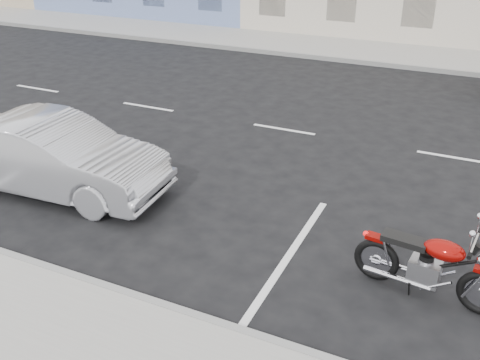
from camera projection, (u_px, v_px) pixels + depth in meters
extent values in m
plane|color=black|center=(364.00, 143.00, 12.45)|extent=(120.00, 120.00, 0.00)
cube|color=gray|center=(291.00, 44.00, 21.34)|extent=(80.00, 3.40, 0.15)
cube|color=gray|center=(276.00, 53.00, 19.96)|extent=(80.00, 0.12, 0.16)
torus|color=black|center=(429.00, 277.00, 7.37)|extent=(0.67, 0.19, 0.67)
cube|color=#7E0704|center=(430.00, 254.00, 7.22)|extent=(0.31, 0.19, 0.06)
cube|color=black|center=(461.00, 257.00, 7.00)|extent=(0.64, 0.33, 0.09)
cylinder|color=silver|center=(451.00, 297.00, 7.15)|extent=(0.95, 0.19, 0.08)
cylinder|color=silver|center=(456.00, 286.00, 7.36)|extent=(0.95, 0.19, 0.08)
imported|color=#A6A8AE|center=(54.00, 156.00, 10.03)|extent=(4.48, 1.81, 1.45)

